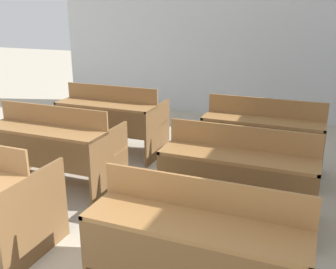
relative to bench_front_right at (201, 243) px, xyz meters
name	(u,v)px	position (x,y,z in m)	size (l,w,h in m)	color
wall_back	(233,32)	(-0.98, 4.91, 1.01)	(6.80, 0.06, 3.00)	silver
bench_front_right	(201,243)	(0.00, 0.00, 0.00)	(1.34, 0.77, 0.93)	brown
bench_second_left	(54,145)	(-2.03, 1.18, 0.00)	(1.34, 0.77, 0.93)	brown
bench_second_right	(240,173)	(0.00, 1.19, 0.00)	(1.34, 0.77, 0.93)	brown
bench_third_left	(112,118)	(-2.01, 2.39, 0.00)	(1.34, 0.77, 0.93)	brown
bench_third_right	(263,135)	(0.02, 2.39, 0.00)	(1.34, 0.77, 0.93)	brown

